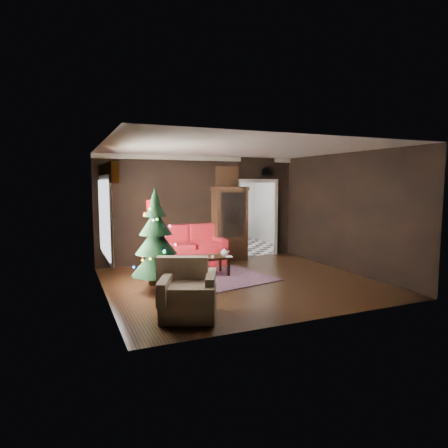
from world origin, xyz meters
name	(u,v)px	position (x,y,z in m)	size (l,w,h in m)	color
floor	(241,282)	(0.00, 0.00, 0.00)	(5.50, 5.50, 0.00)	black
ceiling	(241,148)	(0.00, 0.00, 2.80)	(5.50, 5.50, 0.00)	white
wall_back	(201,209)	(0.00, 2.50, 1.40)	(5.50, 5.50, 0.00)	black
wall_front	(313,230)	(0.00, -2.50, 1.40)	(5.50, 5.50, 0.00)	black
wall_left	(104,222)	(-2.75, 0.00, 1.40)	(5.50, 5.50, 0.00)	black
wall_right	(346,212)	(2.75, 0.00, 1.40)	(5.50, 5.50, 0.00)	black
doorway	(257,220)	(1.70, 2.50, 1.05)	(1.10, 0.10, 2.10)	silver
left_window	(105,218)	(-2.71, 0.20, 1.45)	(0.05, 1.60, 1.40)	white
valance	(108,173)	(-2.63, 0.20, 2.27)	(0.12, 2.10, 0.35)	#793908
kitchen_floor	(235,248)	(1.70, 4.00, 0.00)	(3.00, 3.00, 0.00)	white
kitchen_window	(218,194)	(1.70, 5.45, 1.70)	(0.70, 0.06, 0.70)	white
rug	(213,280)	(-0.47, 0.39, 0.01)	(2.48, 1.81, 0.01)	#352830
loveseat	(192,245)	(-0.40, 2.05, 0.50)	(1.70, 0.90, 1.00)	maroon
curio_cabinet	(230,225)	(0.75, 2.27, 0.95)	(0.90, 0.45, 1.90)	black
floor_lamp	(153,236)	(-1.47, 1.79, 0.83)	(0.29, 0.29, 1.72)	black
christmas_tree	(156,238)	(-1.80, -0.02, 1.05)	(0.95, 0.95, 1.82)	black
armchair	(189,289)	(-1.68, -1.64, 0.46)	(0.88, 0.88, 0.90)	tan
coffee_table	(207,266)	(-0.46, 0.82, 0.22)	(0.94, 0.56, 0.42)	black
teapot	(224,253)	(-0.09, 0.69, 0.52)	(0.18, 0.18, 0.17)	silver
cup_a	(213,257)	(-0.39, 0.64, 0.46)	(0.06, 0.06, 0.06)	white
cup_b	(203,257)	(-0.60, 0.66, 0.46)	(0.07, 0.07, 0.06)	white
book	(226,253)	(-0.09, 0.59, 0.54)	(0.15, 0.02, 0.20)	#987664
wall_clock	(266,173)	(1.95, 2.45, 2.38)	(0.32, 0.32, 0.06)	silver
painting	(227,177)	(0.75, 2.46, 2.25)	(0.62, 0.05, 0.52)	#C2753F
kitchen_counter	(221,230)	(1.70, 5.20, 0.45)	(1.80, 0.60, 0.90)	silver
kitchen_table	(230,238)	(1.40, 3.70, 0.38)	(0.70, 0.70, 0.75)	brown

